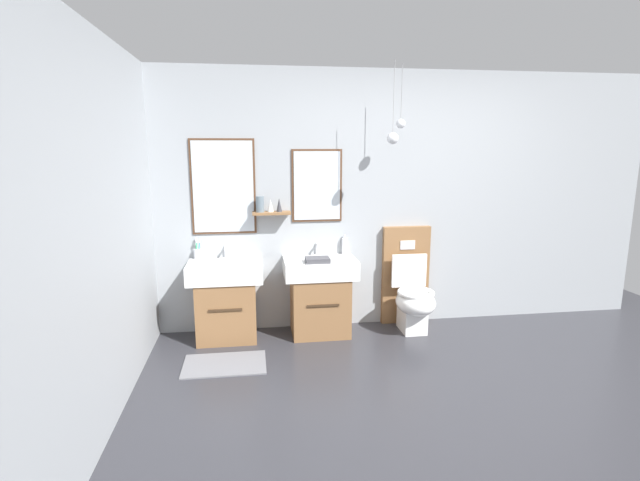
# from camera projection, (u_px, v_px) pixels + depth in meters

# --- Properties ---
(ground_plane) EXTENTS (6.29, 5.12, 0.10)m
(ground_plane) POSITION_uv_depth(u_px,v_px,m) (485.00, 425.00, 3.19)
(ground_plane) COLOR #2D2D33
(ground_plane) RESTS_ON ground
(wall_back) EXTENTS (5.09, 0.60, 2.51)m
(wall_back) POSITION_uv_depth(u_px,v_px,m) (401.00, 200.00, 4.78)
(wall_back) COLOR #999EA3
(wall_back) RESTS_ON ground
(wall_left) EXTENTS (0.12, 3.92, 2.51)m
(wall_left) POSITION_uv_depth(u_px,v_px,m) (71.00, 246.00, 2.59)
(wall_left) COLOR #999EA3
(wall_left) RESTS_ON ground
(bath_mat) EXTENTS (0.68, 0.44, 0.01)m
(bath_mat) POSITION_uv_depth(u_px,v_px,m) (225.00, 364.00, 3.96)
(bath_mat) COLOR slate
(bath_mat) RESTS_ON ground
(vanity_sink_left) EXTENTS (0.68, 0.48, 0.74)m
(vanity_sink_left) POSITION_uv_depth(u_px,v_px,m) (226.00, 298.00, 4.45)
(vanity_sink_left) COLOR brown
(vanity_sink_left) RESTS_ON ground
(tap_on_left_sink) EXTENTS (0.03, 0.13, 0.11)m
(tap_on_left_sink) POSITION_uv_depth(u_px,v_px,m) (226.00, 250.00, 4.54)
(tap_on_left_sink) COLOR silver
(tap_on_left_sink) RESTS_ON vanity_sink_left
(vanity_sink_right) EXTENTS (0.68, 0.48, 0.74)m
(vanity_sink_right) POSITION_uv_depth(u_px,v_px,m) (320.00, 294.00, 4.58)
(vanity_sink_right) COLOR brown
(vanity_sink_right) RESTS_ON ground
(tap_on_right_sink) EXTENTS (0.03, 0.13, 0.11)m
(tap_on_right_sink) POSITION_uv_depth(u_px,v_px,m) (317.00, 248.00, 4.66)
(tap_on_right_sink) COLOR silver
(tap_on_right_sink) RESTS_ON vanity_sink_right
(toilet) EXTENTS (0.48, 0.62, 1.00)m
(toilet) POSITION_uv_depth(u_px,v_px,m) (410.00, 292.00, 4.70)
(toilet) COLOR brown
(toilet) RESTS_ON ground
(toothbrush_cup) EXTENTS (0.07, 0.07, 0.20)m
(toothbrush_cup) POSITION_uv_depth(u_px,v_px,m) (198.00, 253.00, 4.49)
(toothbrush_cup) COLOR silver
(toothbrush_cup) RESTS_ON vanity_sink_left
(soap_dispenser) EXTENTS (0.06, 0.06, 0.19)m
(soap_dispenser) POSITION_uv_depth(u_px,v_px,m) (344.00, 246.00, 4.69)
(soap_dispenser) COLOR white
(soap_dispenser) RESTS_ON vanity_sink_right
(folded_hand_towel) EXTENTS (0.22, 0.16, 0.04)m
(folded_hand_towel) POSITION_uv_depth(u_px,v_px,m) (318.00, 260.00, 4.37)
(folded_hand_towel) COLOR #47474C
(folded_hand_towel) RESTS_ON vanity_sink_right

